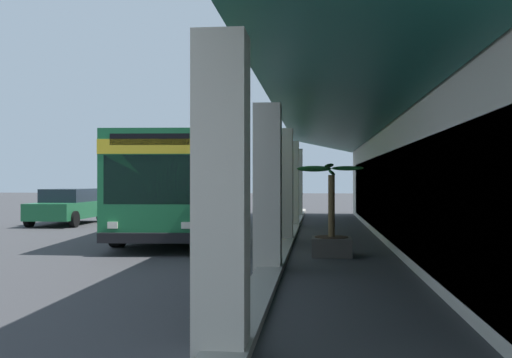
% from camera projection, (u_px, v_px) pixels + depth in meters
% --- Properties ---
extents(ground, '(120.00, 120.00, 0.00)m').
position_uv_depth(ground, '(444.00, 234.00, 19.97)').
color(ground, '#38383A').
extents(curb_strip, '(34.54, 0.50, 0.12)m').
position_uv_depth(curb_strip, '(286.00, 239.00, 17.58)').
color(curb_strip, '#9E998E').
rests_on(curb_strip, ground).
extents(transit_bus, '(11.36, 3.36, 3.34)m').
position_uv_depth(transit_bus, '(185.00, 180.00, 19.65)').
color(transit_bus, '#196638').
rests_on(transit_bus, ground).
extents(parked_sedan_green, '(4.43, 2.07, 1.47)m').
position_uv_depth(parked_sedan_green, '(68.00, 206.00, 24.26)').
color(parked_sedan_green, '#195933').
rests_on(parked_sedan_green, ground).
extents(potted_palm, '(1.43, 1.63, 2.25)m').
position_uv_depth(potted_palm, '(331.00, 236.00, 14.14)').
color(potted_palm, '#4C4742').
rests_on(potted_palm, ground).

